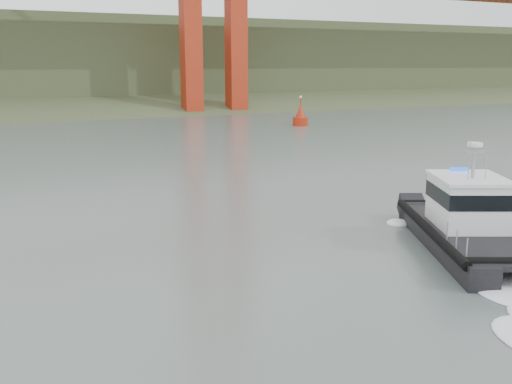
# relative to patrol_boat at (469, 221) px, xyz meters

# --- Properties ---
(ground) EXTENTS (400.00, 400.00, 0.00)m
(ground) POSITION_rel_patrol_boat_xyz_m (-6.82, -2.21, -1.27)
(ground) COLOR #4B5955
(ground) RESTS_ON ground
(headlands) EXTENTS (500.00, 105.36, 27.12)m
(headlands) POSITION_rel_patrol_boat_xyz_m (-6.82, 123.29, 5.78)
(headlands) COLOR #3B4D2C
(headlands) RESTS_ON ground
(patrol_boat) EXTENTS (7.80, 11.04, 5.05)m
(patrol_boat) POSITION_rel_patrol_boat_xyz_m (0.00, 0.00, 0.00)
(patrol_boat) COLOR black
(patrol_boat) RESTS_ON ground
(nav_buoy) EXTENTS (2.04, 2.04, 4.25)m
(nav_buoy) POSITION_rel_patrol_boat_xyz_m (18.62, 49.19, -0.15)
(nav_buoy) COLOR #AA210B
(nav_buoy) RESTS_ON ground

